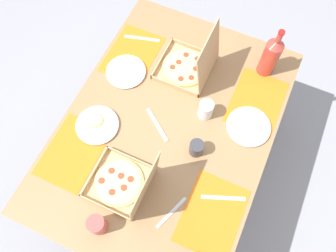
{
  "coord_description": "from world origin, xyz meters",
  "views": [
    {
      "loc": [
        0.64,
        0.29,
        2.31
      ],
      "look_at": [
        0.0,
        0.0,
        0.73
      ],
      "focal_mm": 35.69,
      "sensor_mm": 36.0,
      "label": 1
    }
  ],
  "objects_px": {
    "pizza_box_corner_right": "(124,184)",
    "cup_spare": "(206,110)",
    "pizza_box_corner_left": "(190,66)",
    "plate_far_right": "(248,127)",
    "plate_far_left": "(126,72)",
    "plate_near_left": "(97,125)",
    "soda_bottle": "(271,56)",
    "cup_dark": "(196,148)",
    "cup_red": "(97,225)"
  },
  "relations": [
    {
      "from": "pizza_box_corner_right",
      "to": "plate_near_left",
      "type": "relative_size",
      "value": 1.38
    },
    {
      "from": "pizza_box_corner_left",
      "to": "cup_red",
      "type": "bearing_deg",
      "value": -2.61
    },
    {
      "from": "plate_near_left",
      "to": "plate_far_right",
      "type": "bearing_deg",
      "value": 113.7
    },
    {
      "from": "plate_far_left",
      "to": "pizza_box_corner_right",
      "type": "bearing_deg",
      "value": 27.12
    },
    {
      "from": "plate_far_left",
      "to": "soda_bottle",
      "type": "relative_size",
      "value": 0.68
    },
    {
      "from": "cup_red",
      "to": "pizza_box_corner_right",
      "type": "bearing_deg",
      "value": 174.27
    },
    {
      "from": "plate_far_left",
      "to": "soda_bottle",
      "type": "bearing_deg",
      "value": 115.8
    },
    {
      "from": "cup_spare",
      "to": "plate_far_left",
      "type": "bearing_deg",
      "value": -96.65
    },
    {
      "from": "soda_bottle",
      "to": "cup_spare",
      "type": "xyz_separation_m",
      "value": [
        0.39,
        -0.2,
        -0.08
      ]
    },
    {
      "from": "plate_far_left",
      "to": "cup_spare",
      "type": "relative_size",
      "value": 2.01
    },
    {
      "from": "pizza_box_corner_left",
      "to": "plate_near_left",
      "type": "xyz_separation_m",
      "value": [
        0.51,
        -0.3,
        -0.04
      ]
    },
    {
      "from": "pizza_box_corner_right",
      "to": "plate_near_left",
      "type": "distance_m",
      "value": 0.36
    },
    {
      "from": "plate_far_right",
      "to": "cup_red",
      "type": "relative_size",
      "value": 2.07
    },
    {
      "from": "pizza_box_corner_right",
      "to": "plate_far_left",
      "type": "relative_size",
      "value": 1.39
    },
    {
      "from": "plate_far_left",
      "to": "cup_dark",
      "type": "bearing_deg",
      "value": 63.31
    },
    {
      "from": "soda_bottle",
      "to": "pizza_box_corner_left",
      "type": "bearing_deg",
      "value": -65.05
    },
    {
      "from": "cup_red",
      "to": "plate_far_right",
      "type": "bearing_deg",
      "value": 148.68
    },
    {
      "from": "plate_near_left",
      "to": "soda_bottle",
      "type": "height_order",
      "value": "soda_bottle"
    },
    {
      "from": "pizza_box_corner_left",
      "to": "plate_far_right",
      "type": "relative_size",
      "value": 1.4
    },
    {
      "from": "plate_far_left",
      "to": "plate_near_left",
      "type": "xyz_separation_m",
      "value": [
        0.35,
        0.01,
        0.0
      ]
    },
    {
      "from": "pizza_box_corner_left",
      "to": "cup_dark",
      "type": "xyz_separation_m",
      "value": [
        0.42,
        0.22,
        -0.0
      ]
    },
    {
      "from": "pizza_box_corner_left",
      "to": "plate_far_right",
      "type": "height_order",
      "value": "pizza_box_corner_left"
    },
    {
      "from": "plate_far_right",
      "to": "soda_bottle",
      "type": "distance_m",
      "value": 0.39
    },
    {
      "from": "plate_near_left",
      "to": "soda_bottle",
      "type": "bearing_deg",
      "value": 135.13
    },
    {
      "from": "pizza_box_corner_left",
      "to": "cup_red",
      "type": "xyz_separation_m",
      "value": [
        0.94,
        -0.04,
        0.01
      ]
    },
    {
      "from": "pizza_box_corner_left",
      "to": "plate_far_left",
      "type": "distance_m",
      "value": 0.35
    },
    {
      "from": "soda_bottle",
      "to": "cup_dark",
      "type": "xyz_separation_m",
      "value": [
        0.6,
        -0.16,
        -0.09
      ]
    },
    {
      "from": "plate_far_left",
      "to": "plate_near_left",
      "type": "bearing_deg",
      "value": 2.21
    },
    {
      "from": "plate_far_right",
      "to": "cup_red",
      "type": "xyz_separation_m",
      "value": [
        0.75,
        -0.46,
        0.05
      ]
    },
    {
      "from": "pizza_box_corner_right",
      "to": "pizza_box_corner_left",
      "type": "xyz_separation_m",
      "value": [
        -0.73,
        0.02,
        0.0
      ]
    },
    {
      "from": "plate_far_right",
      "to": "pizza_box_corner_left",
      "type": "bearing_deg",
      "value": -115.15
    },
    {
      "from": "pizza_box_corner_right",
      "to": "plate_far_right",
      "type": "height_order",
      "value": "pizza_box_corner_right"
    },
    {
      "from": "plate_far_right",
      "to": "plate_near_left",
      "type": "bearing_deg",
      "value": -66.3
    },
    {
      "from": "plate_near_left",
      "to": "cup_spare",
      "type": "relative_size",
      "value": 2.02
    },
    {
      "from": "soda_bottle",
      "to": "cup_dark",
      "type": "distance_m",
      "value": 0.63
    },
    {
      "from": "pizza_box_corner_right",
      "to": "cup_spare",
      "type": "xyz_separation_m",
      "value": [
        -0.51,
        0.2,
        0.01
      ]
    },
    {
      "from": "plate_far_left",
      "to": "plate_near_left",
      "type": "relative_size",
      "value": 0.99
    },
    {
      "from": "pizza_box_corner_right",
      "to": "cup_spare",
      "type": "height_order",
      "value": "pizza_box_corner_right"
    },
    {
      "from": "plate_far_right",
      "to": "cup_spare",
      "type": "bearing_deg",
      "value": -84.49
    },
    {
      "from": "plate_far_right",
      "to": "cup_dark",
      "type": "distance_m",
      "value": 0.31
    },
    {
      "from": "plate_far_left",
      "to": "cup_red",
      "type": "xyz_separation_m",
      "value": [
        0.78,
        0.27,
        0.05
      ]
    },
    {
      "from": "cup_red",
      "to": "soda_bottle",
      "type": "bearing_deg",
      "value": 159.29
    },
    {
      "from": "plate_far_right",
      "to": "cup_spare",
      "type": "relative_size",
      "value": 2.08
    },
    {
      "from": "pizza_box_corner_right",
      "to": "soda_bottle",
      "type": "distance_m",
      "value": 0.99
    },
    {
      "from": "plate_far_left",
      "to": "plate_near_left",
      "type": "height_order",
      "value": "plate_near_left"
    },
    {
      "from": "plate_far_left",
      "to": "plate_far_right",
      "type": "height_order",
      "value": "same"
    },
    {
      "from": "soda_bottle",
      "to": "cup_dark",
      "type": "relative_size",
      "value": 3.68
    },
    {
      "from": "cup_spare",
      "to": "cup_dark",
      "type": "xyz_separation_m",
      "value": [
        0.21,
        0.04,
        -0.01
      ]
    },
    {
      "from": "pizza_box_corner_right",
      "to": "cup_spare",
      "type": "bearing_deg",
      "value": 158.47
    },
    {
      "from": "cup_red",
      "to": "cup_spare",
      "type": "bearing_deg",
      "value": 162.89
    }
  ]
}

